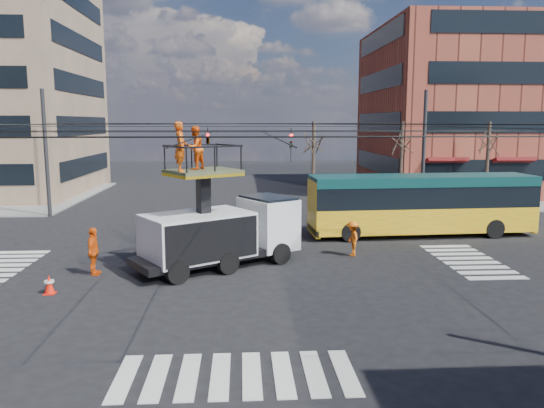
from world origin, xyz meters
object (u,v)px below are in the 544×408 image
at_px(traffic_cone, 49,284).
at_px(worker_ground, 93,251).
at_px(utility_truck, 221,219).
at_px(flagger, 352,239).
at_px(city_bus, 421,203).

relative_size(traffic_cone, worker_ground, 0.36).
distance_m(utility_truck, worker_ground, 5.17).
bearing_deg(flagger, utility_truck, -79.85).
xyz_separation_m(utility_truck, traffic_cone, (-5.90, -3.30, -1.64)).
relative_size(traffic_cone, flagger, 0.43).
bearing_deg(traffic_cone, worker_ground, 67.81).
relative_size(city_bus, worker_ground, 6.27).
xyz_separation_m(utility_truck, worker_ground, (-4.97, -1.01, -1.03)).
height_order(worker_ground, flagger, worker_ground).
bearing_deg(city_bus, worker_ground, -159.96).
distance_m(utility_truck, city_bus, 11.74).
bearing_deg(city_bus, utility_truck, -154.92).
distance_m(traffic_cone, worker_ground, 2.55).
xyz_separation_m(worker_ground, flagger, (10.79, 2.38, -0.15)).
bearing_deg(utility_truck, city_bus, -4.51).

